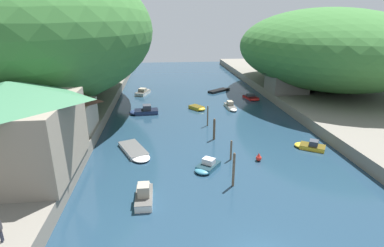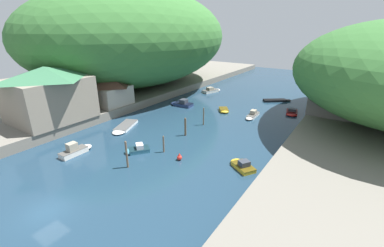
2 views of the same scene
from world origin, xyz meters
TOP-DOWN VIEW (x-y plane):
  - water_surface at (0.00, 30.00)m, footprint 130.00×130.00m
  - left_bank at (-25.64, 30.00)m, footprint 22.00×120.00m
  - right_bank at (25.64, 30.00)m, footprint 22.00×120.00m
  - hillside_left at (-26.74, 38.32)m, footprint 38.94×54.52m
  - hillside_right at (26.74, 44.32)m, footprint 32.49×45.49m
  - waterfront_building at (-19.27, 11.82)m, footprint 10.48×11.89m
  - boathouse_shed at (-17.96, 22.68)m, footprint 6.51×6.87m
  - right_bank_cottage at (17.86, 39.98)m, footprint 7.26×6.53m
  - boat_far_upstream at (-7.99, 8.35)m, footprint 1.46×4.38m
  - boat_yellow_tender at (-9.47, 17.89)m, footprint 4.50×6.78m
  - boat_cabin_cruiser at (-9.86, 47.56)m, footprint 3.54×5.49m
  - boat_moored_right at (11.49, 40.98)m, footprint 2.76×4.35m
  - boat_navy_launch at (-1.69, 13.12)m, footprint 3.32×3.62m
  - boat_small_dinghy at (11.63, 17.16)m, footprint 3.89×3.33m
  - boat_white_cruiser at (0.07, 34.98)m, footprint 3.10×3.46m
  - boat_far_right_bank at (-9.24, 33.56)m, footprint 4.92×2.53m
  - boat_red_skiff at (5.91, 34.96)m, footprint 1.54×4.79m
  - boat_open_rowboat at (6.72, 48.37)m, footprint 5.91×5.07m
  - mooring_post_nearest at (0.29, 9.65)m, footprint 0.24×0.24m
  - mooring_post_second at (1.33, 15.10)m, footprint 0.22×0.22m
  - mooring_post_middle at (0.50, 21.27)m, footprint 0.30×0.30m
  - mooring_post_fourth at (0.47, 26.63)m, footprint 0.21×0.21m
  - channel_buoy_near at (4.36, 14.50)m, footprint 0.65×0.65m
  - person_on_quay at (-16.61, 2.00)m, footprint 0.29×0.41m

SIDE VIEW (x-z plane):
  - water_surface at x=0.00m, z-range 0.00..0.00m
  - boat_open_rowboat at x=6.72m, z-range 0.00..0.44m
  - boat_yellow_tender at x=-9.47m, z-range 0.00..0.45m
  - boat_white_cruiser at x=0.07m, z-range 0.00..0.57m
  - boat_moored_right at x=11.49m, z-range -0.17..0.78m
  - boat_navy_launch at x=-1.69m, z-range -0.21..0.89m
  - boat_small_dinghy at x=11.63m, z-range -0.22..0.90m
  - boat_red_skiff at x=5.91m, z-range -0.24..0.98m
  - channel_buoy_near at x=4.36m, z-range -0.11..0.87m
  - boat_cabin_cruiser at x=-9.86m, z-range -0.24..1.09m
  - boat_far_right_bank at x=-9.24m, z-range -0.29..1.19m
  - boat_far_upstream at x=-7.99m, z-range -0.34..1.37m
  - left_bank at x=-25.64m, z-range 0.00..1.58m
  - right_bank at x=25.64m, z-range 0.00..1.58m
  - mooring_post_second at x=1.33m, z-range 0.01..2.37m
  - mooring_post_middle at x=0.50m, z-range 0.01..2.88m
  - mooring_post_fourth at x=0.47m, z-range 0.01..3.06m
  - mooring_post_nearest at x=0.29m, z-range 0.01..3.45m
  - person_on_quay at x=-16.61m, z-range 1.71..3.40m
  - right_bank_cottage at x=17.86m, z-range 1.65..6.37m
  - boathouse_shed at x=-17.96m, z-range 1.68..7.23m
  - waterfront_building at x=-19.27m, z-range 1.69..10.14m
  - hillside_right at x=26.74m, z-range 1.58..17.13m
  - hillside_left at x=-26.74m, z-range 1.58..24.64m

